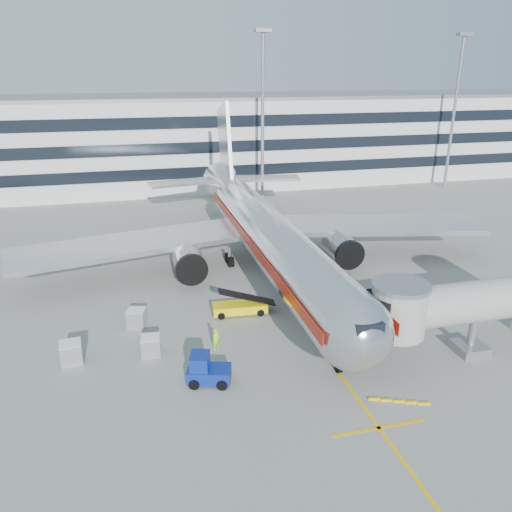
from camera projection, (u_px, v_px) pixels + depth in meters
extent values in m
plane|color=gray|center=(300.00, 320.00, 41.95)|extent=(180.00, 180.00, 0.00)
cube|color=#E9AC0C|center=(268.00, 275.00, 51.02)|extent=(0.25, 70.00, 0.01)
cube|color=#E9AC0C|center=(379.00, 428.00, 29.24)|extent=(6.00, 0.25, 0.01)
cylinder|color=silver|center=(274.00, 243.00, 47.74)|extent=(5.00, 36.00, 5.00)
sphere|color=silver|center=(354.00, 332.00, 31.41)|extent=(5.00, 5.00, 5.00)
cone|color=silver|center=(227.00, 186.00, 68.41)|extent=(5.00, 10.00, 5.00)
cube|color=black|center=(367.00, 328.00, 29.65)|extent=(1.80, 1.20, 0.90)
cube|color=#B7B7BC|center=(371.00, 225.00, 56.05)|extent=(24.95, 12.07, 0.50)
cube|color=#B7B7BC|center=(134.00, 244.00, 49.98)|extent=(24.95, 12.07, 0.50)
cylinder|color=#99999E|center=(342.00, 249.00, 52.12)|extent=(3.00, 4.20, 3.00)
cylinder|color=#99999E|center=(189.00, 262.00, 48.39)|extent=(3.00, 4.20, 3.00)
cylinder|color=black|center=(350.00, 255.00, 50.31)|extent=(3.10, 0.50, 3.10)
cylinder|color=black|center=(192.00, 270.00, 46.58)|extent=(3.10, 0.50, 3.10)
cube|color=#B7B7BC|center=(226.00, 153.00, 67.32)|extent=(0.45, 9.39, 13.72)
cube|color=#B7B7BC|center=(264.00, 178.00, 70.39)|extent=(10.41, 4.94, 0.35)
cube|color=#B7B7BC|center=(186.00, 182.00, 67.82)|extent=(10.41, 4.94, 0.35)
cylinder|color=gray|center=(339.00, 361.00, 34.38)|extent=(0.24, 0.24, 1.80)
cylinder|color=black|center=(338.00, 366.00, 34.53)|extent=(0.35, 0.90, 0.90)
cylinder|color=gray|center=(286.00, 251.00, 55.05)|extent=(0.30, 0.30, 2.00)
cylinder|color=gray|center=(229.00, 256.00, 53.56)|extent=(0.30, 0.30, 2.00)
cube|color=#B31D0C|center=(299.00, 238.00, 48.23)|extent=(0.06, 38.00, 0.90)
cube|color=#B31D0C|center=(249.00, 242.00, 47.05)|extent=(0.06, 38.00, 0.90)
cylinder|color=#A8A8A3|center=(478.00, 301.00, 35.67)|extent=(13.00, 3.00, 3.00)
cylinder|color=#A8A8A3|center=(398.00, 311.00, 34.20)|extent=(3.80, 3.80, 3.40)
cylinder|color=gray|center=(401.00, 286.00, 33.54)|extent=(4.00, 4.00, 0.30)
cube|color=black|center=(381.00, 313.00, 33.90)|extent=(1.40, 2.60, 2.60)
cylinder|color=gray|center=(472.00, 333.00, 36.58)|extent=(0.56, 0.56, 3.20)
cube|color=gray|center=(470.00, 348.00, 37.02)|extent=(2.20, 2.20, 0.70)
cylinder|color=black|center=(459.00, 349.00, 36.81)|extent=(0.35, 0.70, 0.70)
cylinder|color=black|center=(480.00, 346.00, 37.23)|extent=(0.35, 0.70, 0.70)
cube|color=silver|center=(198.00, 141.00, 91.97)|extent=(150.00, 24.00, 15.00)
cube|color=black|center=(209.00, 172.00, 82.21)|extent=(150.00, 0.30, 1.80)
cube|color=black|center=(209.00, 147.00, 80.81)|extent=(150.00, 0.30, 1.80)
cube|color=black|center=(208.00, 122.00, 79.41)|extent=(150.00, 0.30, 1.80)
cube|color=gray|center=(196.00, 97.00, 89.24)|extent=(150.00, 24.00, 0.60)
cylinder|color=gray|center=(263.00, 120.00, 77.57)|extent=(0.50, 0.50, 25.00)
cube|color=gray|center=(263.00, 30.00, 73.13)|extent=(2.40, 1.20, 0.50)
cylinder|color=gray|center=(454.00, 115.00, 85.50)|extent=(0.50, 0.50, 25.00)
cube|color=gray|center=(464.00, 34.00, 81.06)|extent=(2.40, 1.20, 0.50)
cube|color=yellow|center=(240.00, 307.00, 42.81)|extent=(4.75, 2.04, 0.74)
cube|color=black|center=(240.00, 297.00, 42.48)|extent=(4.94, 1.53, 1.61)
cylinder|color=black|center=(219.00, 308.00, 43.31)|extent=(0.65, 0.34, 0.63)
cylinder|color=black|center=(221.00, 316.00, 41.95)|extent=(0.65, 0.34, 0.63)
cylinder|color=black|center=(257.00, 305.00, 43.86)|extent=(0.65, 0.34, 0.63)
cylinder|color=black|center=(261.00, 313.00, 42.50)|extent=(0.65, 0.34, 0.63)
cube|color=navy|center=(209.00, 374.00, 33.29)|extent=(3.20, 2.37, 0.92)
cube|color=navy|center=(200.00, 362.00, 32.99)|extent=(1.61, 1.81, 1.12)
cube|color=black|center=(200.00, 357.00, 32.86)|extent=(1.45, 1.59, 0.10)
cylinder|color=black|center=(198.00, 371.00, 34.14)|extent=(0.77, 0.50, 0.71)
cylinder|color=black|center=(194.00, 384.00, 32.71)|extent=(0.77, 0.50, 0.71)
cylinder|color=black|center=(224.00, 372.00, 34.08)|extent=(0.77, 0.50, 0.71)
cylinder|color=black|center=(222.00, 385.00, 32.65)|extent=(0.77, 0.50, 0.71)
cube|color=#B1B4B9|center=(137.00, 318.00, 40.65)|extent=(1.73, 1.73, 1.44)
cube|color=white|center=(136.00, 310.00, 40.39)|extent=(1.73, 1.73, 0.05)
cube|color=#B1B4B9|center=(71.00, 353.00, 35.59)|extent=(1.60, 1.60, 1.52)
cube|color=white|center=(70.00, 343.00, 35.31)|extent=(1.60, 1.60, 0.06)
cube|color=#B1B4B9|center=(151.00, 346.00, 36.59)|extent=(1.47, 1.47, 1.41)
cube|color=white|center=(150.00, 337.00, 36.34)|extent=(1.47, 1.47, 0.05)
imported|color=#B8F81A|center=(216.00, 339.00, 37.20)|extent=(0.73, 0.63, 1.70)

